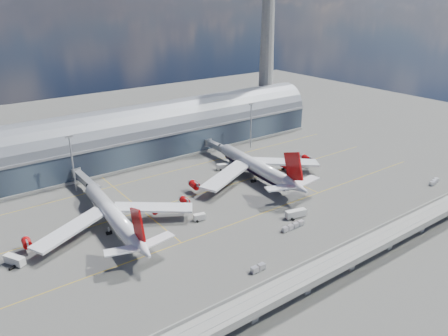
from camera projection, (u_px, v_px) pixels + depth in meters
ground at (242, 206)px, 179.73m from camera, size 500.00×500.00×0.00m
taxi_lines at (211, 188)px, 196.27m from camera, size 200.00×80.12×0.01m
terminal at (152, 134)px, 233.90m from camera, size 200.00×30.00×28.00m
control_tower at (267, 46)px, 269.51m from camera, size 19.00×19.00×103.00m
guideway at (351, 254)px, 136.61m from camera, size 220.00×8.50×7.20m
floodlight_mast_left at (72, 162)px, 188.33m from camera, size 3.00×0.70×25.70m
floodlight_mast_right at (251, 124)px, 243.36m from camera, size 3.00×0.70×25.70m
airliner_left at (114, 216)px, 159.06m from camera, size 62.94×66.14×20.15m
airliner_right at (257, 167)px, 203.84m from camera, size 67.56×70.64×22.40m
jet_bridge_left at (84, 180)px, 192.03m from camera, size 4.40×28.00×7.25m
jet_bridge_right at (222, 148)px, 230.91m from camera, size 4.40×32.00×7.25m
service_truck_0 at (15, 260)px, 140.17m from camera, size 5.74×7.69×3.08m
service_truck_1 at (199, 217)px, 167.88m from camera, size 4.91×3.12×2.63m
service_truck_2 at (296, 214)px, 170.01m from camera, size 8.73×4.26×3.05m
service_truck_3 at (287, 168)px, 215.43m from camera, size 4.40×6.29×2.84m
service_truck_4 at (234, 161)px, 223.91m from camera, size 3.05×4.68×2.50m
service_truck_5 at (223, 167)px, 216.54m from camera, size 6.48×4.27×2.93m
cargo_train_0 at (258, 268)px, 137.11m from camera, size 5.55×1.88×1.87m
cargo_train_1 at (293, 226)px, 162.02m from camera, size 10.67×1.70×1.78m
cargo_train_2 at (434, 182)px, 200.56m from camera, size 7.95×3.23×1.74m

